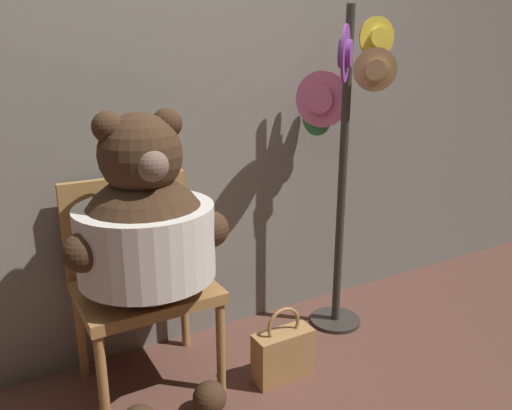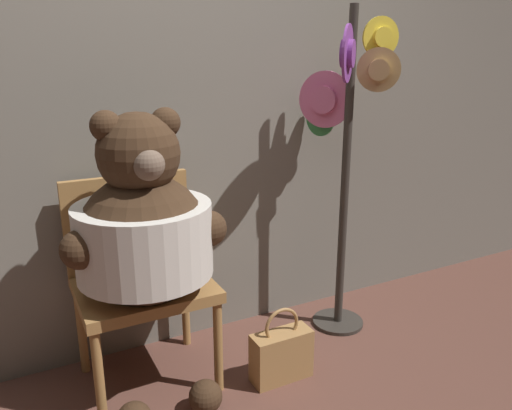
{
  "view_description": "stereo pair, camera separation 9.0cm",
  "coord_description": "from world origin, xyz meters",
  "px_view_note": "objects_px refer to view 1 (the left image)",
  "views": [
    {
      "loc": [
        -0.82,
        -1.74,
        1.44
      ],
      "look_at": [
        0.28,
        0.17,
        0.78
      ],
      "focal_mm": 35.0,
      "sensor_mm": 36.0,
      "label": 1
    },
    {
      "loc": [
        -0.74,
        -1.79,
        1.44
      ],
      "look_at": [
        0.28,
        0.17,
        0.78
      ],
      "focal_mm": 35.0,
      "sensor_mm": 36.0,
      "label": 2
    }
  ],
  "objects_px": {
    "teddy_bear": "(146,233)",
    "handbag_on_ground": "(283,353)",
    "chair": "(139,272)",
    "hat_display_rack": "(342,141)"
  },
  "relations": [
    {
      "from": "teddy_bear",
      "to": "handbag_on_ground",
      "type": "bearing_deg",
      "value": -19.25
    },
    {
      "from": "chair",
      "to": "handbag_on_ground",
      "type": "relative_size",
      "value": 2.57
    },
    {
      "from": "teddy_bear",
      "to": "chair",
      "type": "bearing_deg",
      "value": 88.4
    },
    {
      "from": "chair",
      "to": "handbag_on_ground",
      "type": "distance_m",
      "value": 0.76
    },
    {
      "from": "handbag_on_ground",
      "to": "hat_display_rack",
      "type": "bearing_deg",
      "value": 29.1
    },
    {
      "from": "hat_display_rack",
      "to": "handbag_on_ground",
      "type": "height_order",
      "value": "hat_display_rack"
    },
    {
      "from": "teddy_bear",
      "to": "handbag_on_ground",
      "type": "distance_m",
      "value": 0.86
    },
    {
      "from": "teddy_bear",
      "to": "handbag_on_ground",
      "type": "xyz_separation_m",
      "value": [
        0.55,
        -0.19,
        -0.63
      ]
    },
    {
      "from": "hat_display_rack",
      "to": "handbag_on_ground",
      "type": "distance_m",
      "value": 1.09
    },
    {
      "from": "chair",
      "to": "teddy_bear",
      "type": "bearing_deg",
      "value": -91.6
    }
  ]
}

